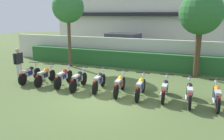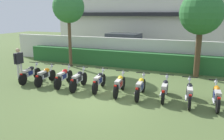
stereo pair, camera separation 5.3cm
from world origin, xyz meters
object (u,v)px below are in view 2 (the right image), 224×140
object	(u,v)px
inspector_person	(19,61)
motorcycle_in_row_7	(165,89)
motorcycle_in_row_6	(140,87)
motorcycle_in_row_3	(79,79)
motorcycle_in_row_4	(99,81)
motorcycle_in_row_2	(64,77)
tree_near_inspector	(68,8)
motorcycle_in_row_9	(217,96)
tree_far_side	(201,14)
parked_car	(125,45)
motorcycle_in_row_0	(30,73)
motorcycle_in_row_5	(120,84)
motorcycle_in_row_8	(189,93)
motorcycle_in_row_1	(45,75)

from	to	relation	value
inspector_person	motorcycle_in_row_7	bearing A→B (deg)	-1.37
motorcycle_in_row_6	motorcycle_in_row_3	bearing A→B (deg)	86.56
motorcycle_in_row_4	motorcycle_in_row_6	world-z (taller)	motorcycle_in_row_4
motorcycle_in_row_4	motorcycle_in_row_7	distance (m)	3.01
motorcycle_in_row_3	inspector_person	size ratio (longest dim) A/B	1.11
motorcycle_in_row_2	motorcycle_in_row_7	size ratio (longest dim) A/B	1.02
motorcycle_in_row_3	motorcycle_in_row_4	bearing A→B (deg)	-86.47
tree_near_inspector	motorcycle_in_row_3	distance (m)	6.06
motorcycle_in_row_7	motorcycle_in_row_6	bearing A→B (deg)	95.32
motorcycle_in_row_3	motorcycle_in_row_9	bearing A→B (deg)	-95.41
tree_near_inspector	tree_far_side	distance (m)	8.01
tree_far_side	motorcycle_in_row_2	world-z (taller)	tree_far_side
tree_near_inspector	motorcycle_in_row_6	distance (m)	7.96
motorcycle_in_row_4	motorcycle_in_row_6	size ratio (longest dim) A/B	0.97
parked_car	motorcycle_in_row_2	world-z (taller)	parked_car
motorcycle_in_row_0	inspector_person	bearing A→B (deg)	65.60
tree_far_side	motorcycle_in_row_7	distance (m)	5.26
parked_car	motorcycle_in_row_0	bearing A→B (deg)	-98.91
tree_near_inspector	motorcycle_in_row_2	size ratio (longest dim) A/B	2.57
motorcycle_in_row_5	motorcycle_in_row_9	size ratio (longest dim) A/B	1.02
motorcycle_in_row_0	motorcycle_in_row_7	bearing A→B (deg)	-96.33
tree_far_side	motorcycle_in_row_2	xyz separation A→B (m)	(-5.95, -4.23, -3.01)
motorcycle_in_row_8	motorcycle_in_row_7	bearing A→B (deg)	74.28
parked_car	motorcycle_in_row_8	bearing A→B (deg)	-53.52
parked_car	tree_far_side	xyz separation A→B (m)	(5.88, -4.82, 2.53)
motorcycle_in_row_1	motorcycle_in_row_8	size ratio (longest dim) A/B	0.91
motorcycle_in_row_4	motorcycle_in_row_7	world-z (taller)	motorcycle_in_row_4
parked_car	motorcycle_in_row_3	size ratio (longest dim) A/B	2.48
motorcycle_in_row_1	inspector_person	size ratio (longest dim) A/B	1.07
motorcycle_in_row_1	motorcycle_in_row_6	bearing A→B (deg)	-94.91
motorcycle_in_row_8	inspector_person	bearing A→B (deg)	81.90
inspector_person	tree_near_inspector	bearing A→B (deg)	75.67
parked_car	motorcycle_in_row_8	xyz separation A→B (m)	(5.83, -9.17, -0.49)
parked_car	motorcycle_in_row_0	xyz separation A→B (m)	(-2.10, -9.10, -0.49)
inspector_person	motorcycle_in_row_3	bearing A→B (deg)	-5.40
parked_car	inspector_person	world-z (taller)	parked_car
tree_far_side	motorcycle_in_row_5	size ratio (longest dim) A/B	2.48
parked_car	motorcycle_in_row_4	size ratio (longest dim) A/B	2.52
motorcycle_in_row_8	motorcycle_in_row_6	bearing A→B (deg)	83.85
tree_far_side	motorcycle_in_row_0	world-z (taller)	tree_far_side
motorcycle_in_row_6	inspector_person	size ratio (longest dim) A/B	1.13
tree_near_inspector	motorcycle_in_row_2	bearing A→B (deg)	-62.43
motorcycle_in_row_2	motorcycle_in_row_0	bearing A→B (deg)	83.75
motorcycle_in_row_0	motorcycle_in_row_2	bearing A→B (deg)	-95.67
tree_near_inspector	motorcycle_in_row_5	xyz separation A→B (m)	(5.01, -4.01, -3.40)
motorcycle_in_row_0	motorcycle_in_row_7	world-z (taller)	motorcycle_in_row_0
tree_near_inspector	motorcycle_in_row_3	size ratio (longest dim) A/B	2.63
motorcycle_in_row_0	inspector_person	size ratio (longest dim) A/B	1.11
tree_far_side	parked_car	bearing A→B (deg)	140.67
parked_car	motorcycle_in_row_6	size ratio (longest dim) A/B	2.44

